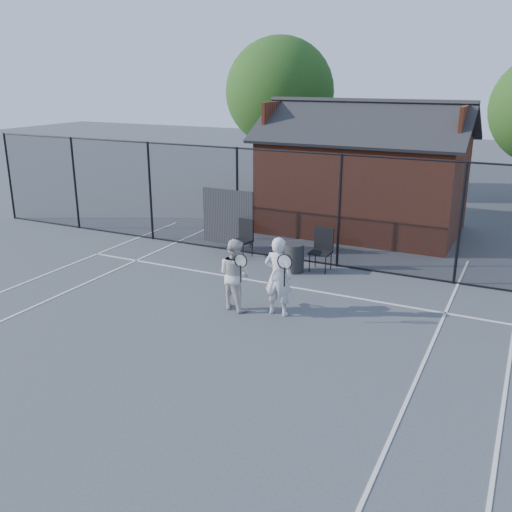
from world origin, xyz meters
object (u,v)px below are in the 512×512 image
at_px(chair_left, 242,239).
at_px(waste_bin, 294,258).
at_px(clubhouse, 364,181).
at_px(player_front, 278,276).
at_px(chair_right, 321,251).
at_px(player_back, 235,274).

height_order(chair_left, waste_bin, chair_left).
relative_size(clubhouse, chair_left, 6.35).
bearing_deg(chair_left, player_front, -41.15).
relative_size(clubhouse, chair_right, 5.95).
bearing_deg(player_back, clubhouse, 85.67).
relative_size(player_back, chair_left, 1.54).
bearing_deg(clubhouse, chair_left, -116.10).
height_order(clubhouse, chair_right, clubhouse).
bearing_deg(player_back, waste_bin, 85.54).
height_order(player_back, waste_bin, player_back).
xyz_separation_m(clubhouse, waste_bin, (-0.36, -4.90, -1.24)).
bearing_deg(player_front, player_back, -173.21).
relative_size(chair_right, waste_bin, 1.48).
distance_m(player_back, waste_bin, 2.87).
relative_size(player_front, chair_right, 1.57).
bearing_deg(player_back, player_front, 6.79).
height_order(chair_left, chair_right, chair_right).
height_order(chair_right, waste_bin, chair_right).
xyz_separation_m(chair_left, chair_right, (2.38, -0.13, 0.03)).
bearing_deg(player_back, chair_left, 115.23).
height_order(clubhouse, player_back, clubhouse).
bearing_deg(player_front, chair_left, 128.40).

